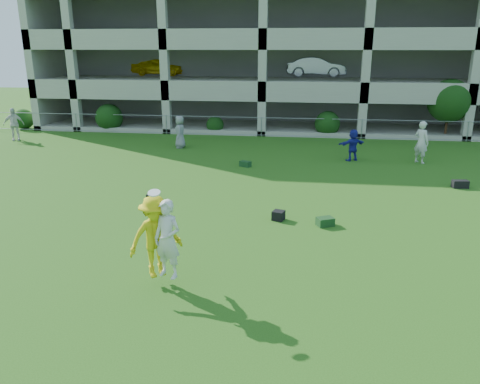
# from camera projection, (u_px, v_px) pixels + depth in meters

# --- Properties ---
(ground) EXTENTS (100.00, 100.00, 0.00)m
(ground) POSITION_uv_depth(u_px,v_px,m) (185.00, 286.00, 10.81)
(ground) COLOR #235114
(ground) RESTS_ON ground
(bystander_b) EXTENTS (1.20, 0.92, 1.90)m
(bystander_b) POSITION_uv_depth(u_px,v_px,m) (14.00, 124.00, 27.29)
(bystander_b) COLOR silver
(bystander_b) RESTS_ON ground
(bystander_c) EXTENTS (0.73, 0.96, 1.75)m
(bystander_c) POSITION_uv_depth(u_px,v_px,m) (180.00, 132.00, 25.32)
(bystander_c) COLOR gray
(bystander_c) RESTS_ON ground
(bystander_d) EXTENTS (1.46, 1.10, 1.53)m
(bystander_d) POSITION_uv_depth(u_px,v_px,m) (353.00, 145.00, 22.48)
(bystander_d) COLOR navy
(bystander_d) RESTS_ON ground
(bystander_e) EXTENTS (0.85, 0.86, 1.99)m
(bystander_e) POSITION_uv_depth(u_px,v_px,m) (421.00, 142.00, 21.96)
(bystander_e) COLOR silver
(bystander_e) RESTS_ON ground
(bag_black_b) EXTENTS (0.42, 0.28, 0.22)m
(bag_black_b) POSITION_uv_depth(u_px,v_px,m) (153.00, 197.00, 16.84)
(bag_black_b) COLOR black
(bag_black_b) RESTS_ON ground
(bag_green_c) EXTENTS (0.60, 0.53, 0.26)m
(bag_green_c) POSITION_uv_depth(u_px,v_px,m) (325.00, 222.00, 14.44)
(bag_green_c) COLOR #143717
(bag_green_c) RESTS_ON ground
(crate_d) EXTENTS (0.44, 0.44, 0.30)m
(crate_d) POSITION_uv_depth(u_px,v_px,m) (278.00, 215.00, 14.91)
(crate_d) COLOR black
(crate_d) RESTS_ON ground
(bag_black_e) EXTENTS (0.63, 0.37, 0.30)m
(bag_black_e) POSITION_uv_depth(u_px,v_px,m) (460.00, 184.00, 18.30)
(bag_black_e) COLOR black
(bag_black_e) RESTS_ON ground
(bag_green_g) EXTENTS (0.58, 0.50, 0.25)m
(bag_green_g) POSITION_uv_depth(u_px,v_px,m) (245.00, 164.00, 21.54)
(bag_green_g) COLOR #14371F
(bag_green_g) RESTS_ON ground
(frisbee_contest) EXTENTS (1.43, 1.32, 2.17)m
(frisbee_contest) POSITION_uv_depth(u_px,v_px,m) (158.00, 237.00, 10.52)
(frisbee_contest) COLOR gold
(frisbee_contest) RESTS_ON ground
(parking_garage) EXTENTS (30.00, 14.00, 12.00)m
(parking_garage) POSITION_uv_depth(u_px,v_px,m) (273.00, 36.00, 35.21)
(parking_garage) COLOR #9E998C
(parking_garage) RESTS_ON ground
(fence) EXTENTS (36.06, 0.06, 1.20)m
(fence) POSITION_uv_depth(u_px,v_px,m) (261.00, 126.00, 28.59)
(fence) COLOR gray
(fence) RESTS_ON ground
(shrub_row) EXTENTS (34.38, 2.52, 3.50)m
(shrub_row) POSITION_uv_depth(u_px,v_px,m) (338.00, 112.00, 28.39)
(shrub_row) COLOR #163D11
(shrub_row) RESTS_ON ground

